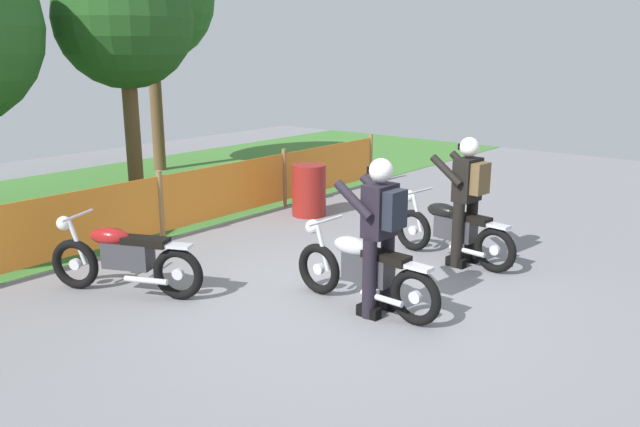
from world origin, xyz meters
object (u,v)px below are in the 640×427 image
Objects in this scene: motorcycle_third at (452,230)px; oil_drum at (309,190)px; motorcycle_trailing at (363,270)px; motorcycle_lead at (123,257)px; rider_third at (467,194)px; rider_trailing at (380,228)px.

motorcycle_third is 3.10m from oil_drum.
oil_drum is at bearing -39.53° from motorcycle_trailing.
motorcycle_lead is 4.16m from oil_drum.
motorcycle_lead reaches higher than motorcycle_trailing.
motorcycle_lead is at bearing 59.47° from rider_third.
motorcycle_lead is 2.05× the size of oil_drum.
motorcycle_trailing is at bearing 96.70° from motorcycle_third.
rider_third is at bearing -87.21° from rider_trailing.
rider_third is (2.05, 0.04, 0.00)m from rider_trailing.
rider_third reaches higher than motorcycle_lead.
motorcycle_trailing is at bearing 0.51° from rider_trailing.
motorcycle_third is 1.11× the size of rider_trailing.
motorcycle_trailing is (1.42, -2.38, -0.01)m from motorcycle_lead.
motorcycle_trailing is 2.18× the size of oil_drum.
motorcycle_trailing is 2.07m from motorcycle_third.
motorcycle_third is at bearing -87.35° from motorcycle_trailing.
rider_trailing is 1.92× the size of oil_drum.
motorcycle_third is at bearing -148.77° from motorcycle_lead.
rider_third reaches higher than motorcycle_trailing.
motorcycle_trailing is 1.14× the size of rider_third.
motorcycle_lead is at bearing 30.37° from rider_trailing.
rider_trailing and rider_third have the same top height.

